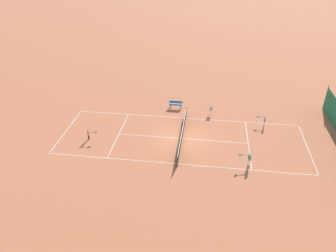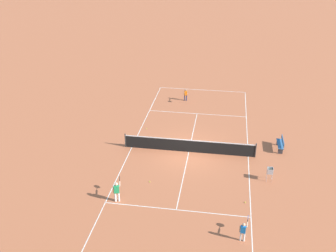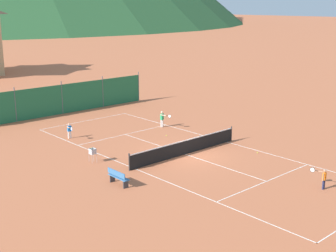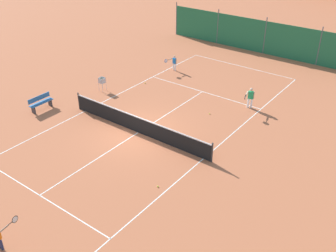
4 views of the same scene
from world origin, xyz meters
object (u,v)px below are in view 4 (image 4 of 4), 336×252
player_far_baseline (174,62)px  tennis_ball_mid_court (145,83)px  tennis_net (138,124)px  player_far_service (250,97)px  ball_hopper (102,81)px  courtside_bench (41,102)px  tennis_ball_near_corner (210,114)px  tennis_ball_by_net_left (158,186)px

player_far_baseline → tennis_ball_mid_court: 3.13m
tennis_net → player_far_service: (3.46, 6.12, 0.25)m
player_far_baseline → tennis_ball_mid_court: size_ratio=16.90×
player_far_baseline → player_far_service: bearing=-16.6°
ball_hopper → tennis_net: bearing=-26.9°
ball_hopper → courtside_bench: 4.18m
player_far_baseline → tennis_ball_near_corner: size_ratio=16.90×
player_far_baseline → tennis_ball_near_corner: bearing=-36.8°
courtside_bench → tennis_ball_mid_court: bearing=68.7°
ball_hopper → player_far_baseline: bearing=73.0°
courtside_bench → tennis_net: bearing=12.1°
player_far_service → ball_hopper: size_ratio=1.44×
tennis_ball_mid_court → courtside_bench: (-2.54, -6.52, 0.42)m
player_far_service → tennis_ball_mid_court: (-7.26, -0.95, -0.72)m
tennis_net → courtside_bench: 6.49m
player_far_baseline → courtside_bench: 9.96m
player_far_service → courtside_bench: 12.33m
tennis_ball_by_net_left → courtside_bench: 10.15m
tennis_ball_by_net_left → tennis_ball_mid_court: bearing=132.4°
tennis_ball_mid_court → ball_hopper: size_ratio=0.07×
player_far_baseline → courtside_bench: player_far_baseline is taller
tennis_net → courtside_bench: bearing=-167.9°
tennis_ball_near_corner → ball_hopper: 7.43m
player_far_service → courtside_bench: player_far_service is taller
player_far_service → tennis_ball_near_corner: bearing=-125.2°
courtside_bench → ball_hopper: bearing=75.5°
tennis_ball_by_net_left → player_far_baseline: bearing=123.0°
tennis_ball_mid_court → courtside_bench: size_ratio=0.04×
tennis_net → courtside_bench: (-6.34, -1.36, -0.05)m
tennis_ball_mid_court → courtside_bench: courtside_bench is taller
tennis_ball_near_corner → courtside_bench: bearing=-147.1°
tennis_ball_mid_court → tennis_ball_near_corner: size_ratio=1.00×
tennis_ball_by_net_left → tennis_ball_near_corner: same height
tennis_net → player_far_service: bearing=60.5°
tennis_ball_near_corner → player_far_baseline: bearing=143.2°
courtside_bench → player_far_service: bearing=37.3°
player_far_baseline → tennis_ball_mid_court: bearing=-93.6°
tennis_ball_mid_court → tennis_ball_by_net_left: (7.46, -8.16, 0.00)m
player_far_service → tennis_ball_mid_court: player_far_service is taller
player_far_service → tennis_ball_mid_court: bearing=-172.5°
courtside_bench → tennis_ball_near_corner: bearing=32.9°
tennis_ball_mid_court → tennis_ball_by_net_left: bearing=-47.6°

